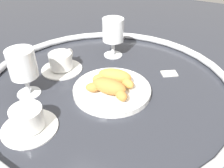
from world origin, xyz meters
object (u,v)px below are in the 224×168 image
(croissant_large, at_px, (114,77))
(coffee_cup_far, at_px, (61,63))
(juice_glass_left, at_px, (113,32))
(juice_glass_right, at_px, (22,65))
(sugar_packet, at_px, (169,73))
(croissant_small, at_px, (109,87))
(coffee_cup_near, at_px, (28,120))
(pastry_plate, at_px, (112,90))

(croissant_large, height_order, coffee_cup_far, same)
(coffee_cup_far, bearing_deg, juice_glass_left, -120.22)
(juice_glass_right, height_order, sugar_packet, juice_glass_right)
(croissant_small, height_order, juice_glass_left, juice_glass_left)
(coffee_cup_far, xyz_separation_m, juice_glass_left, (-0.10, -0.17, 0.07))
(croissant_small, bearing_deg, juice_glass_left, -64.30)
(coffee_cup_near, height_order, juice_glass_right, juice_glass_right)
(sugar_packet, bearing_deg, croissant_small, 26.40)
(juice_glass_left, xyz_separation_m, sugar_packet, (-0.23, 0.03, -0.09))
(juice_glass_left, bearing_deg, coffee_cup_far, 59.78)
(croissant_small, relative_size, juice_glass_left, 0.98)
(croissant_large, bearing_deg, coffee_cup_far, -2.87)
(croissant_small, relative_size, coffee_cup_near, 1.01)
(pastry_plate, xyz_separation_m, coffee_cup_far, (0.21, -0.03, 0.02))
(pastry_plate, distance_m, coffee_cup_far, 0.21)
(croissant_large, distance_m, juice_glass_right, 0.26)
(coffee_cup_near, distance_m, sugar_packet, 0.46)
(croissant_small, height_order, sugar_packet, croissant_small)
(juice_glass_left, relative_size, sugar_packet, 2.80)
(croissant_large, distance_m, juice_glass_left, 0.22)
(juice_glass_left, relative_size, juice_glass_right, 1.00)
(pastry_plate, relative_size, coffee_cup_far, 1.67)
(pastry_plate, height_order, croissant_large, croissant_large)
(sugar_packet, bearing_deg, juice_glass_right, 6.78)
(croissant_large, height_order, coffee_cup_near, same)
(pastry_plate, relative_size, croissant_large, 1.70)
(coffee_cup_near, bearing_deg, juice_glass_left, -89.51)
(juice_glass_left, bearing_deg, juice_glass_right, 72.95)
(juice_glass_left, bearing_deg, pastry_plate, 117.63)
(coffee_cup_near, bearing_deg, croissant_small, -119.92)
(croissant_small, bearing_deg, croissant_large, -78.93)
(coffee_cup_near, xyz_separation_m, sugar_packet, (-0.22, -0.40, -0.02))
(coffee_cup_far, relative_size, juice_glass_left, 0.97)
(croissant_large, distance_m, sugar_packet, 0.20)
(pastry_plate, relative_size, juice_glass_left, 1.62)
(coffee_cup_far, bearing_deg, coffee_cup_near, 112.22)
(pastry_plate, xyz_separation_m, croissant_small, (-0.01, 0.03, 0.03))
(pastry_plate, distance_m, croissant_small, 0.04)
(juice_glass_right, relative_size, sugar_packet, 2.80)
(croissant_large, height_order, juice_glass_right, juice_glass_right)
(sugar_packet, bearing_deg, coffee_cup_far, -11.81)
(coffee_cup_near, bearing_deg, juice_glass_right, -44.76)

